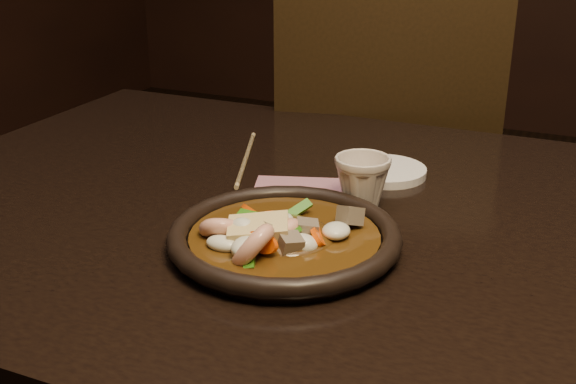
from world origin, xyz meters
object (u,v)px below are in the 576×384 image
at_px(chair, 385,189).
at_px(plate, 285,238).
at_px(table, 426,282).
at_px(tea_cup, 362,180).

bearing_deg(chair, plate, 83.20).
relative_size(table, tea_cup, 20.63).
bearing_deg(chair, tea_cup, 89.16).
bearing_deg(table, plate, -140.00).
distance_m(plate, tea_cup, 0.17).
height_order(table, chair, chair).
relative_size(chair, tea_cup, 12.76).
xyz_separation_m(table, tea_cup, (-0.11, 0.04, 0.12)).
bearing_deg(plate, tea_cup, 74.86).
bearing_deg(plate, table, 40.00).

